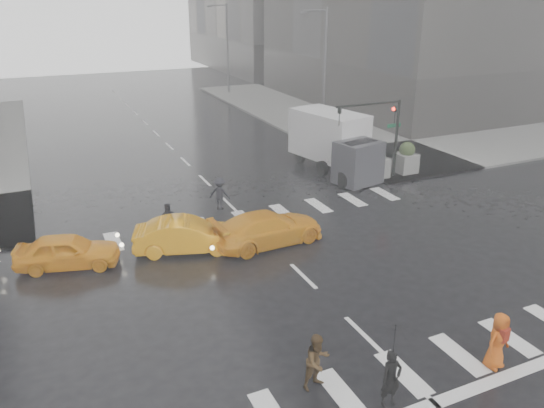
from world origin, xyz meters
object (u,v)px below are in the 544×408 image
taxi_front (67,251)px  taxi_mid (187,235)px  traffic_signal_pole (383,124)px  box_truck (336,142)px  pedestrian_brown (317,361)px  pedestrian_orange (498,340)px

taxi_front → taxi_mid: (4.54, -0.61, 0.04)m
traffic_signal_pole → box_truck: size_ratio=0.70×
pedestrian_brown → box_truck: (9.95, 15.71, 1.03)m
taxi_front → box_truck: 16.50m
box_truck → taxi_front: bearing=-171.7°
pedestrian_orange → box_truck: 17.81m
traffic_signal_pole → pedestrian_orange: traffic_signal_pole is taller
traffic_signal_pole → pedestrian_brown: (-11.46, -13.45, -2.41)m
pedestrian_brown → pedestrian_orange: (4.97, -1.36, 0.05)m
traffic_signal_pole → box_truck: bearing=123.7°
pedestrian_brown → traffic_signal_pole: bearing=36.9°
pedestrian_brown → taxi_mid: bearing=82.9°
pedestrian_brown → taxi_front: pedestrian_brown is taller
pedestrian_orange → taxi_front: 15.34m
traffic_signal_pole → box_truck: (-1.51, 2.26, -1.38)m
pedestrian_orange → box_truck: (4.98, 17.07, 0.97)m
pedestrian_brown → box_truck: bearing=45.0°
traffic_signal_pole → taxi_front: size_ratio=1.17×
traffic_signal_pole → taxi_mid: 13.28m
pedestrian_brown → pedestrian_orange: pedestrian_orange is taller
taxi_mid → traffic_signal_pole: bearing=-54.0°
pedestrian_orange → taxi_mid: size_ratio=0.40×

